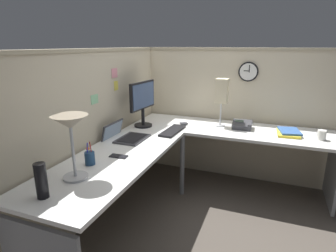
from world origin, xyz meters
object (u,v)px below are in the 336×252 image
Objects in this scene: monitor at (143,101)px; cell_phone at (119,156)px; office_phone at (243,125)px; pen_cup at (90,158)px; book_stack at (289,132)px; desk_lamp_paper at (222,92)px; thermos_flask at (41,181)px; laptop at (124,136)px; wall_clock at (248,72)px; computer_mouse at (184,123)px; desk_lamp_dome at (71,127)px; keyboard at (173,131)px; coffee_mug at (322,135)px.

cell_phone is (-0.87, -0.20, -0.29)m from monitor.
pen_cup is at bearing 144.79° from office_phone.
desk_lamp_paper reaches higher than book_stack.
monitor reaches higher than thermos_flask.
thermos_flask reaches higher than laptop.
cell_phone is at bearing -167.17° from monitor.
wall_clock is at bearing -44.23° from laptop.
laptop is at bearing 21.44° from cell_phone.
wall_clock reaches higher than thermos_flask.
pen_cup is at bearing 145.23° from cell_phone.
laptop is 1.17m from desk_lamp_paper.
desk_lamp_dome is at bearing 169.21° from computer_mouse.
thermos_flask is 2.33m from book_stack.
cell_phone is at bearing 144.17° from office_phone.
keyboard is at bearing -10.44° from thermos_flask.
computer_mouse is at bearing 88.99° from coffee_mug.
desk_lamp_dome is 2.02× the size of thermos_flask.
computer_mouse is (0.29, -0.03, 0.01)m from keyboard.
keyboard is 2.39× the size of pen_cup.
thermos_flask is at bearing 176.88° from desk_lamp_dome.
desk_lamp_paper is at bearing -20.27° from thermos_flask.
book_stack is at bearing -126.58° from wall_clock.
monitor is at bearing 5.06° from desk_lamp_dome.
wall_clock reaches higher than coffee_mug.
thermos_flask is at bearing 159.73° from desk_lamp_paper.
wall_clock reaches higher than computer_mouse.
desk_lamp_paper is at bearing 87.02° from office_phone.
laptop is at bearing 135.77° from wall_clock.
monitor reaches higher than coffee_mug.
office_phone is at bearing -54.29° from laptop.
pen_cup is at bearing 126.37° from coffee_mug.
laptop reaches higher than cell_phone.
computer_mouse is at bearing -2.82° from keyboard.
book_stack is (1.85, -1.42, -0.09)m from thermos_flask.
office_phone is (1.61, -0.94, -0.33)m from desk_lamp_dome.
keyboard is 0.82m from cell_phone.
laptop is 0.78m from computer_mouse.
office_phone is (1.39, -0.98, -0.02)m from pen_cup.
wall_clock is (0.69, -0.66, 0.57)m from keyboard.
cell_phone is (-0.80, 0.18, -0.01)m from keyboard.
monitor is at bearing 3.64° from thermos_flask.
laptop is at bearing -179.69° from monitor.
thermos_flask reaches higher than keyboard.
wall_clock is at bearing -41.02° from keyboard.
desk_lamp_dome is at bearing 165.75° from cell_phone.
office_phone is at bearing -92.98° from desk_lamp_paper.
pen_cup is (0.22, 0.04, -0.31)m from desk_lamp_dome.
thermos_flask is at bearing 170.37° from computer_mouse.
pen_cup is 0.86× the size of office_phone.
thermos_flask is at bearing 142.50° from book_stack.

